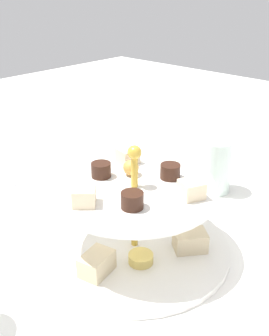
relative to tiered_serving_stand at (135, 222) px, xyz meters
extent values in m
plane|color=white|center=(0.00, 0.00, -0.05)|extent=(2.40, 2.40, 0.00)
cylinder|color=white|center=(0.00, 0.00, -0.05)|extent=(0.29, 0.29, 0.01)
cylinder|color=white|center=(0.00, 0.00, 0.06)|extent=(0.24, 0.24, 0.01)
cylinder|color=gold|center=(0.00, 0.00, 0.03)|extent=(0.01, 0.01, 0.16)
sphere|color=gold|center=(0.00, 0.00, 0.11)|extent=(0.02, 0.02, 0.02)
cube|color=beige|center=(0.01, -0.08, -0.03)|extent=(0.04, 0.05, 0.03)
cube|color=beige|center=(0.07, 0.05, -0.03)|extent=(0.06, 0.06, 0.03)
cube|color=beige|center=(-0.08, 0.04, -0.03)|extent=(0.06, 0.06, 0.03)
cylinder|color=#E5C660|center=(0.04, -0.03, -0.03)|extent=(0.04, 0.04, 0.01)
cylinder|color=#381E14|center=(-0.06, -0.01, 0.07)|extent=(0.03, 0.03, 0.02)
cylinder|color=#381E14|center=(0.04, -0.05, 0.07)|extent=(0.03, 0.03, 0.02)
cylinder|color=#381E14|center=(0.02, 0.06, 0.07)|extent=(0.03, 0.03, 0.02)
cube|color=beige|center=(0.08, 0.03, 0.07)|extent=(0.04, 0.04, 0.02)
cube|color=beige|center=(-0.06, 0.05, 0.07)|extent=(0.04, 0.04, 0.02)
cube|color=beige|center=(-0.01, -0.08, 0.07)|extent=(0.04, 0.04, 0.02)
sphere|color=gold|center=(-0.03, 0.02, 0.07)|extent=(0.02, 0.02, 0.02)
cube|color=silver|center=(-0.33, 0.02, -0.05)|extent=(0.01, 0.17, 0.00)
cylinder|color=silver|center=(-0.02, 0.25, 0.00)|extent=(0.06, 0.06, 0.10)
camera|label=1|loc=(0.35, -0.38, 0.33)|focal=43.86mm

